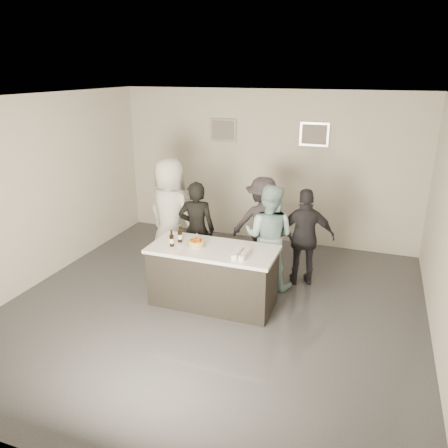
# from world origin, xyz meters

# --- Properties ---
(floor) EXTENTS (6.00, 6.00, 0.00)m
(floor) POSITION_xyz_m (0.00, 0.00, 0.00)
(floor) COLOR #3D3D42
(floor) RESTS_ON ground
(ceiling) EXTENTS (6.00, 6.00, 0.00)m
(ceiling) POSITION_xyz_m (0.00, 0.00, 3.00)
(ceiling) COLOR white
(wall_back) EXTENTS (6.00, 0.04, 3.00)m
(wall_back) POSITION_xyz_m (0.00, 3.00, 1.50)
(wall_back) COLOR beige
(wall_back) RESTS_ON ground
(wall_front) EXTENTS (6.00, 0.04, 3.00)m
(wall_front) POSITION_xyz_m (0.00, -3.00, 1.50)
(wall_front) COLOR beige
(wall_front) RESTS_ON ground
(wall_left) EXTENTS (0.04, 6.00, 3.00)m
(wall_left) POSITION_xyz_m (-3.00, 0.00, 1.50)
(wall_left) COLOR beige
(wall_left) RESTS_ON ground
(picture_left) EXTENTS (0.54, 0.04, 0.44)m
(picture_left) POSITION_xyz_m (-0.90, 2.97, 2.20)
(picture_left) COLOR #B2B2B7
(picture_left) RESTS_ON wall_back
(picture_right) EXTENTS (0.54, 0.04, 0.44)m
(picture_right) POSITION_xyz_m (0.90, 2.97, 2.20)
(picture_right) COLOR #B2B2B7
(picture_right) RESTS_ON wall_back
(bar_counter) EXTENTS (1.86, 0.86, 0.90)m
(bar_counter) POSITION_xyz_m (-0.04, 0.13, 0.45)
(bar_counter) COLOR white
(bar_counter) RESTS_ON ground
(cake) EXTENTS (0.24, 0.24, 0.08)m
(cake) POSITION_xyz_m (-0.29, 0.11, 0.94)
(cake) COLOR yellow
(cake) RESTS_ON bar_counter
(beer_bottle_a) EXTENTS (0.07, 0.07, 0.26)m
(beer_bottle_a) POSITION_xyz_m (-0.59, 0.18, 1.03)
(beer_bottle_a) COLOR black
(beer_bottle_a) RESTS_ON bar_counter
(beer_bottle_b) EXTENTS (0.07, 0.07, 0.26)m
(beer_bottle_b) POSITION_xyz_m (-0.63, -0.01, 1.03)
(beer_bottle_b) COLOR black
(beer_bottle_b) RESTS_ON bar_counter
(tumbler_cluster) EXTENTS (0.19, 0.40, 0.08)m
(tumbler_cluster) POSITION_xyz_m (0.44, 0.01, 0.94)
(tumbler_cluster) COLOR gold
(tumbler_cluster) RESTS_ON bar_counter
(candles) EXTENTS (0.24, 0.08, 0.01)m
(candles) POSITION_xyz_m (-0.37, -0.13, 0.90)
(candles) COLOR pink
(candles) RESTS_ON bar_counter
(person_main_black) EXTENTS (0.68, 0.52, 1.65)m
(person_main_black) POSITION_xyz_m (-0.64, 0.93, 0.83)
(person_main_black) COLOR black
(person_main_black) RESTS_ON ground
(person_main_blue) EXTENTS (0.86, 0.69, 1.70)m
(person_main_blue) POSITION_xyz_m (0.58, 0.99, 0.85)
(person_main_blue) COLOR #97C0C6
(person_main_blue) RESTS_ON ground
(person_guest_left) EXTENTS (1.11, 0.90, 1.95)m
(person_guest_left) POSITION_xyz_m (-1.20, 1.10, 0.98)
(person_guest_left) COLOR silver
(person_guest_left) RESTS_ON ground
(person_guest_right) EXTENTS (1.02, 0.66, 1.61)m
(person_guest_right) POSITION_xyz_m (1.11, 1.25, 0.80)
(person_guest_right) COLOR #242329
(person_guest_right) RESTS_ON ground
(person_guest_back) EXTENTS (1.12, 0.73, 1.63)m
(person_guest_back) POSITION_xyz_m (0.30, 1.65, 0.82)
(person_guest_back) COLOR #332D35
(person_guest_back) RESTS_ON ground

